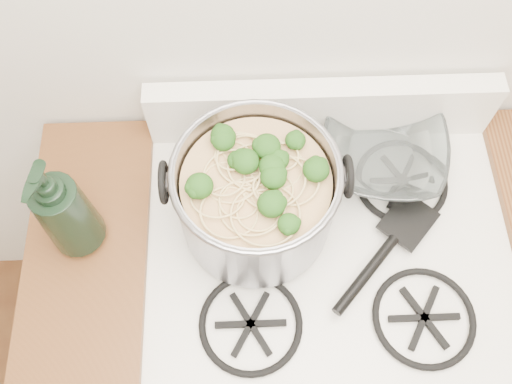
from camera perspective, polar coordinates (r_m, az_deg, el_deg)
name	(u,v)px	position (r m, az deg, el deg)	size (l,w,h in m)	color
gas_range	(311,310)	(1.64, 5.49, -11.63)	(0.76, 0.66, 0.92)	white
counter_left	(129,313)	(1.65, -12.54, -11.69)	(0.25, 0.65, 0.92)	silver
stock_pot	(256,197)	(1.11, 0.00, -0.50)	(0.35, 0.32, 0.22)	gray
spatula	(409,220)	(1.23, 15.06, -2.67)	(0.29, 0.31, 0.02)	black
glass_bowl	(382,155)	(1.28, 12.45, 3.63)	(0.11, 0.11, 0.03)	white
bottle	(62,208)	(1.12, -18.85, -1.52)	(0.11, 0.11, 0.28)	black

